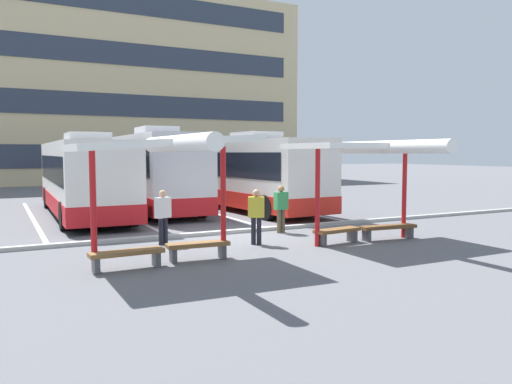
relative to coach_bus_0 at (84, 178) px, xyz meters
name	(u,v)px	position (x,y,z in m)	size (l,w,h in m)	color
ground_plane	(234,236)	(3.41, -7.67, -1.60)	(160.00, 160.00, 0.00)	slate
terminal_building	(73,89)	(3.44, 28.50, 7.04)	(40.92, 14.33, 20.03)	#D1BC8C
coach_bus_0	(84,178)	(0.00, 0.00, 0.00)	(2.79, 11.15, 3.45)	silver
coach_bus_1	(149,171)	(3.19, 1.32, 0.19)	(2.92, 11.55, 3.81)	silver
coach_bus_2	(240,174)	(7.09, -0.46, 0.07)	(3.24, 11.93, 3.59)	silver
lane_stripe_0	(33,219)	(-2.01, 0.00, -1.59)	(0.16, 14.00, 0.01)	white
lane_stripe_1	(123,214)	(1.60, 0.00, -1.59)	(0.16, 14.00, 0.01)	white
lane_stripe_2	(200,209)	(5.21, 0.00, -1.59)	(0.16, 14.00, 0.01)	white
lane_stripe_3	(267,206)	(8.82, 0.00, -1.59)	(0.16, 14.00, 0.01)	white
waiting_shelter_0	(165,146)	(0.23, -10.80, 1.23)	(4.17, 4.68, 3.10)	red
bench_0	(127,255)	(-0.67, -10.72, -1.26)	(1.70, 0.48, 0.45)	brown
bench_1	(198,247)	(1.13, -10.52, -1.26)	(1.59, 0.53, 0.45)	brown
waiting_shelter_1	(370,149)	(6.47, -10.55, 1.19)	(4.27, 4.53, 3.01)	red
bench_2	(337,233)	(5.57, -10.25, -1.27)	(1.58, 0.62, 0.45)	brown
bench_3	(388,229)	(7.37, -10.41, -1.26)	(1.88, 0.62, 0.45)	brown
platform_kerb	(226,232)	(3.41, -7.08, -1.54)	(44.00, 0.24, 0.12)	#ADADA8
waiting_passenger_0	(281,206)	(5.13, -7.72, -0.70)	(0.48, 0.27, 1.58)	brown
waiting_passenger_1	(163,214)	(0.99, -8.04, -0.69)	(0.51, 0.38, 1.59)	black
waiting_passenger_2	(256,213)	(3.41, -9.25, -0.68)	(0.51, 0.43, 1.61)	black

